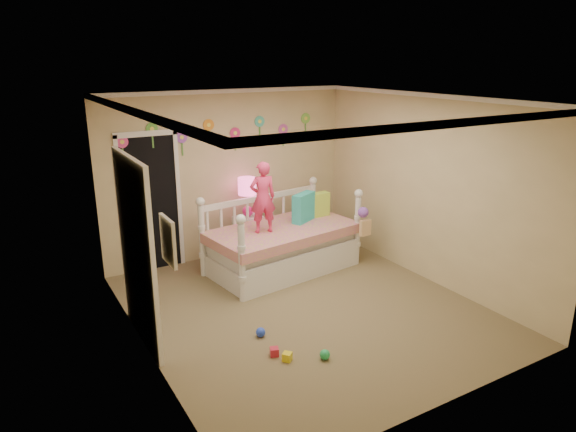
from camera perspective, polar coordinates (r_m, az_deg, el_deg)
floor at (r=6.67m, az=1.90°, el=-10.12°), size 4.00×4.50×0.01m
ceiling at (r=5.94m, az=2.15°, el=12.77°), size 4.00×4.50×0.01m
back_wall at (r=8.11m, az=-6.55°, el=4.56°), size 4.00×0.01×2.60m
left_wall at (r=5.43m, az=-16.14°, el=-2.41°), size 0.01×4.50×2.60m
right_wall at (r=7.41m, az=15.21°, el=2.86°), size 0.01×4.50×2.60m
crown_molding at (r=5.95m, az=2.15°, el=12.48°), size 4.00×4.50×0.06m
daybed at (r=7.59m, az=-0.67°, el=-1.72°), size 2.34×1.46×1.20m
pillow_turquoise at (r=7.78m, az=1.73°, el=0.95°), size 0.46×0.33×0.44m
pillow_lime at (r=8.04m, az=3.22°, el=1.24°), size 0.40×0.16×0.37m
child at (r=7.22m, az=-2.81°, el=2.05°), size 0.41×0.31×1.02m
nightstand at (r=8.19m, az=-4.40°, el=-2.28°), size 0.43×0.35×0.67m
table_lamp at (r=7.97m, az=-4.53°, el=2.77°), size 0.28×0.28×0.62m
closet_doorway at (r=7.75m, az=-14.89°, el=1.48°), size 0.90×0.04×2.07m
flower_decals at (r=7.95m, az=-7.27°, el=8.97°), size 3.40×0.02×0.50m
mirror_closet at (r=5.79m, az=-16.32°, el=-3.81°), size 0.07×1.30×2.10m
wall_picture at (r=4.53m, az=-13.09°, el=-2.71°), size 0.05×0.34×0.42m
hanging_bag at (r=7.66m, az=8.34°, el=-0.71°), size 0.20×0.16×0.36m
toy_scatter at (r=5.76m, az=2.14°, el=-14.23°), size 1.27×1.52×0.11m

